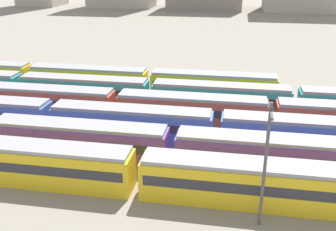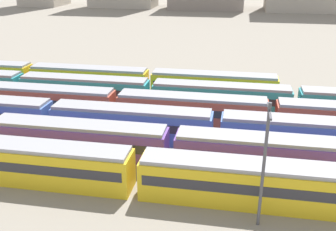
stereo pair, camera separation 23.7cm
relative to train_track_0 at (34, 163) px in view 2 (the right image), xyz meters
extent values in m
cube|color=yellow|center=(0.00, 0.00, -0.20)|extent=(18.00, 3.00, 3.40)
cube|color=#2D2D33|center=(0.00, 0.00, 0.20)|extent=(17.20, 3.06, 0.90)
cube|color=#939399|center=(0.00, 0.00, 1.67)|extent=(17.60, 2.70, 0.35)
cube|color=yellow|center=(18.90, 0.00, -0.20)|extent=(18.00, 3.00, 3.40)
cube|color=#2D2D33|center=(18.90, 0.00, 0.20)|extent=(17.20, 3.06, 0.90)
cube|color=#939399|center=(18.90, 0.00, 1.67)|extent=(17.60, 2.70, 0.35)
cube|color=#6B429E|center=(2.16, 5.20, -0.20)|extent=(18.00, 3.00, 3.40)
cube|color=#2D2D33|center=(2.16, 5.20, 0.20)|extent=(17.20, 3.06, 0.90)
cube|color=#939399|center=(2.16, 5.20, 1.67)|extent=(17.60, 2.70, 0.35)
cube|color=#6B429E|center=(21.06, 5.20, -0.20)|extent=(18.00, 3.00, 3.40)
cube|color=#2D2D33|center=(21.06, 5.20, 0.20)|extent=(17.20, 3.06, 0.90)
cube|color=#939399|center=(21.06, 5.20, 1.67)|extent=(17.60, 2.70, 0.35)
cube|color=#4C70BC|center=(6.18, 10.40, -0.20)|extent=(18.00, 3.00, 3.40)
cube|color=#2D2D33|center=(6.18, 10.40, 0.20)|extent=(17.20, 3.06, 0.90)
cube|color=#939399|center=(6.18, 10.40, 1.67)|extent=(17.60, 2.70, 0.35)
cube|color=#4C70BC|center=(25.08, 10.40, -0.20)|extent=(18.00, 3.00, 3.40)
cube|color=#2D2D33|center=(25.08, 10.40, 0.20)|extent=(17.20, 3.06, 0.90)
cube|color=#939399|center=(25.08, 10.40, 1.67)|extent=(17.60, 2.70, 0.35)
cube|color=#BC4C38|center=(-6.61, 15.60, -0.20)|extent=(18.00, 3.00, 3.40)
cube|color=#2D2D33|center=(-6.61, 15.60, 0.20)|extent=(17.20, 3.06, 0.90)
cube|color=#939399|center=(-6.61, 15.60, 1.67)|extent=(17.60, 2.70, 0.35)
cube|color=#BC4C38|center=(12.29, 15.60, -0.20)|extent=(18.00, 3.00, 3.40)
cube|color=#2D2D33|center=(12.29, 15.60, 0.20)|extent=(17.20, 3.06, 0.90)
cube|color=#939399|center=(12.29, 15.60, 1.67)|extent=(17.60, 2.70, 0.35)
cube|color=teal|center=(-3.37, 20.80, -0.20)|extent=(18.00, 3.00, 3.40)
cube|color=#2D2D33|center=(-3.37, 20.80, 0.20)|extent=(17.20, 3.06, 0.90)
cube|color=#939399|center=(-3.37, 20.80, 1.67)|extent=(17.60, 2.70, 0.35)
cube|color=teal|center=(15.53, 20.80, -0.20)|extent=(18.00, 3.00, 3.40)
cube|color=#2D2D33|center=(15.53, 20.80, 0.20)|extent=(17.20, 3.06, 0.90)
cube|color=#939399|center=(15.53, 20.80, 1.67)|extent=(17.60, 2.70, 0.35)
cube|color=yellow|center=(-4.69, 26.00, -0.20)|extent=(18.00, 3.00, 3.40)
cube|color=#2D2D33|center=(-4.69, 26.00, 0.20)|extent=(17.20, 3.06, 0.90)
cube|color=#939399|center=(-4.69, 26.00, 1.67)|extent=(17.60, 2.70, 0.35)
cube|color=yellow|center=(14.21, 26.00, -0.20)|extent=(18.00, 3.00, 3.40)
cube|color=#2D2D33|center=(14.21, 26.00, 0.20)|extent=(17.20, 3.06, 0.90)
cube|color=#939399|center=(14.21, 26.00, 1.67)|extent=(17.60, 2.70, 0.35)
cylinder|color=#4C4C51|center=(19.73, -2.83, 3.07)|extent=(0.24, 0.24, 9.94)
cube|color=#47474C|center=(19.73, -2.83, 7.44)|extent=(0.16, 3.20, 0.16)
camera|label=1|loc=(17.14, -28.53, 17.08)|focal=41.99mm
camera|label=2|loc=(17.37, -28.49, 17.08)|focal=41.99mm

